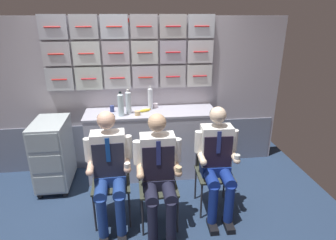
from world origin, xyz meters
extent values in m
cube|color=#21324D|center=(0.00, 0.00, -0.02)|extent=(4.80, 4.80, 0.04)
cube|color=#AFA9B3|center=(0.00, 1.38, 1.07)|extent=(4.20, 0.06, 2.15)
cube|color=slate|center=(0.00, 1.34, 0.34)|extent=(4.12, 0.01, 0.67)
cube|color=#B5BAC2|center=(-0.99, 1.32, 1.36)|extent=(0.35, 0.06, 0.30)
cylinder|color=red|center=(-0.99, 1.28, 1.36)|extent=(0.20, 0.01, 0.01)
cube|color=silver|center=(-0.62, 1.32, 1.36)|extent=(0.35, 0.06, 0.30)
cylinder|color=red|center=(-0.62, 1.28, 1.36)|extent=(0.20, 0.01, 0.01)
cube|color=silver|center=(-0.24, 1.32, 1.36)|extent=(0.35, 0.06, 0.30)
cylinder|color=red|center=(-0.24, 1.28, 1.36)|extent=(0.20, 0.01, 0.01)
cube|color=#BAB5C3|center=(0.14, 1.32, 1.36)|extent=(0.35, 0.06, 0.30)
cylinder|color=red|center=(0.14, 1.28, 1.36)|extent=(0.20, 0.01, 0.01)
cube|color=#B6B2B7|center=(0.51, 1.32, 1.36)|extent=(0.35, 0.06, 0.30)
cylinder|color=red|center=(0.51, 1.28, 1.36)|extent=(0.20, 0.01, 0.01)
cube|color=silver|center=(0.89, 1.32, 1.36)|extent=(0.35, 0.06, 0.30)
cylinder|color=red|center=(0.89, 1.28, 1.36)|extent=(0.20, 0.01, 0.01)
cube|color=#B7B4BB|center=(-0.99, 1.32, 1.69)|extent=(0.35, 0.06, 0.30)
cylinder|color=red|center=(-0.99, 1.28, 1.69)|extent=(0.20, 0.01, 0.01)
cube|color=silver|center=(-0.62, 1.32, 1.69)|extent=(0.35, 0.06, 0.30)
cylinder|color=red|center=(-0.62, 1.28, 1.69)|extent=(0.20, 0.01, 0.01)
cube|color=#BEB5BF|center=(-0.24, 1.32, 1.69)|extent=(0.35, 0.06, 0.30)
cylinder|color=red|center=(-0.24, 1.28, 1.69)|extent=(0.20, 0.01, 0.01)
cube|color=silver|center=(0.14, 1.32, 1.69)|extent=(0.35, 0.06, 0.30)
cylinder|color=red|center=(0.14, 1.28, 1.69)|extent=(0.20, 0.01, 0.01)
cube|color=#B3AABB|center=(0.51, 1.32, 1.69)|extent=(0.35, 0.06, 0.30)
cylinder|color=red|center=(0.51, 1.28, 1.69)|extent=(0.20, 0.01, 0.01)
cube|color=silver|center=(0.89, 1.32, 1.69)|extent=(0.35, 0.06, 0.30)
cylinder|color=red|center=(0.89, 1.28, 1.69)|extent=(0.20, 0.01, 0.01)
cube|color=#B2B4C0|center=(-0.99, 1.32, 2.02)|extent=(0.35, 0.06, 0.30)
cylinder|color=red|center=(-0.99, 1.28, 2.02)|extent=(0.20, 0.01, 0.01)
cube|color=#AFB0B7|center=(-0.62, 1.32, 2.02)|extent=(0.35, 0.06, 0.30)
cylinder|color=red|center=(-0.62, 1.28, 2.02)|extent=(0.20, 0.01, 0.01)
cube|color=silver|center=(-0.24, 1.32, 2.02)|extent=(0.35, 0.06, 0.30)
cylinder|color=red|center=(-0.24, 1.28, 2.02)|extent=(0.20, 0.01, 0.01)
cube|color=#B0ACB1|center=(0.14, 1.32, 2.02)|extent=(0.35, 0.06, 0.30)
cylinder|color=red|center=(0.14, 1.28, 2.02)|extent=(0.20, 0.01, 0.01)
cube|color=#B3AFAF|center=(0.51, 1.32, 2.02)|extent=(0.35, 0.06, 0.30)
cylinder|color=red|center=(0.51, 1.28, 2.02)|extent=(0.20, 0.01, 0.01)
cube|color=silver|center=(0.89, 1.32, 2.02)|extent=(0.35, 0.06, 0.30)
cylinder|color=red|center=(0.89, 1.28, 2.02)|extent=(0.20, 0.01, 0.01)
cube|color=red|center=(-0.15, 1.33, 2.09)|extent=(0.20, 0.02, 0.05)
cube|color=#B7B7C8|center=(0.19, 1.09, 0.46)|extent=(1.72, 0.52, 0.91)
cube|color=#A8A8B9|center=(0.19, 1.09, 0.93)|extent=(1.76, 0.53, 0.03)
sphere|color=black|center=(-1.25, 0.64, 0.04)|extent=(0.07, 0.07, 0.07)
sphere|color=black|center=(-0.94, 0.64, 0.04)|extent=(0.07, 0.07, 0.07)
sphere|color=black|center=(-1.25, 1.19, 0.04)|extent=(0.07, 0.07, 0.07)
sphere|color=black|center=(-0.94, 1.19, 0.04)|extent=(0.07, 0.07, 0.07)
cube|color=#A7B3B8|center=(-1.10, 0.91, 0.49)|extent=(0.40, 0.64, 0.85)
cube|color=#929FA4|center=(-1.10, 0.59, 0.21)|extent=(0.35, 0.01, 0.23)
cube|color=#929FA4|center=(-1.10, 0.59, 0.49)|extent=(0.35, 0.01, 0.23)
cube|color=#929FA4|center=(-1.10, 0.59, 0.77)|extent=(0.35, 0.01, 0.23)
cylinder|color=#28282D|center=(-1.10, 0.61, 0.90)|extent=(0.32, 0.02, 0.02)
cylinder|color=#2D2D33|center=(-0.49, -0.03, 0.22)|extent=(0.02, 0.02, 0.44)
cylinder|color=#2D2D33|center=(-0.13, -0.02, 0.22)|extent=(0.02, 0.02, 0.44)
cylinder|color=#2D2D33|center=(-0.50, 0.33, 0.22)|extent=(0.02, 0.02, 0.44)
cylinder|color=#2D2D33|center=(-0.14, 0.34, 0.22)|extent=(0.02, 0.02, 0.44)
cube|color=#31352A|center=(-0.31, 0.16, 0.45)|extent=(0.41, 0.41, 0.02)
cube|color=#31352A|center=(-0.32, 0.35, 0.66)|extent=(0.37, 0.04, 0.40)
cylinder|color=#2D2D33|center=(-0.50, 0.33, 0.66)|extent=(0.02, 0.02, 0.40)
cylinder|color=#2D2D33|center=(-0.14, 0.34, 0.66)|extent=(0.02, 0.02, 0.40)
cube|color=black|center=(-0.21, -0.21, 0.03)|extent=(0.10, 0.22, 0.06)
cylinder|color=navy|center=(-0.39, -0.18, 0.28)|extent=(0.10, 0.10, 0.43)
cylinder|color=navy|center=(-0.21, -0.17, 0.28)|extent=(0.10, 0.10, 0.43)
cylinder|color=navy|center=(-0.40, -0.01, 0.51)|extent=(0.14, 0.37, 0.13)
cylinder|color=navy|center=(-0.22, 0.00, 0.51)|extent=(0.14, 0.37, 0.13)
cube|color=navy|center=(-0.31, 0.16, 0.52)|extent=(0.33, 0.21, 0.12)
cube|color=white|center=(-0.31, 0.18, 0.81)|extent=(0.35, 0.21, 0.46)
cube|color=#202233|center=(-0.31, 0.08, 0.78)|extent=(0.32, 0.02, 0.37)
cube|color=navy|center=(-0.31, 0.07, 0.90)|extent=(0.04, 0.01, 0.26)
cylinder|color=white|center=(-0.52, 0.17, 0.86)|extent=(0.08, 0.08, 0.25)
cylinder|color=#DDAD93|center=(-0.49, 0.07, 0.72)|extent=(0.08, 0.23, 0.07)
sphere|color=#DDAD93|center=(-0.49, -0.04, 0.72)|extent=(0.08, 0.08, 0.08)
cylinder|color=white|center=(-0.11, 0.18, 0.86)|extent=(0.08, 0.08, 0.25)
cylinder|color=#DDAD93|center=(-0.13, 0.08, 0.72)|extent=(0.08, 0.23, 0.07)
sphere|color=#DDAD93|center=(-0.12, -0.02, 0.72)|extent=(0.08, 0.08, 0.08)
cylinder|color=silver|center=(-0.12, -0.02, 0.76)|extent=(0.06, 0.06, 0.06)
sphere|color=#DDAD93|center=(-0.31, 0.18, 1.18)|extent=(0.18, 0.18, 0.18)
ellipsoid|color=brown|center=(-0.31, 0.19, 1.19)|extent=(0.19, 0.17, 0.13)
cylinder|color=#2D2D33|center=(0.01, -0.15, 0.22)|extent=(0.02, 0.02, 0.44)
cylinder|color=#2D2D33|center=(0.37, -0.15, 0.22)|extent=(0.02, 0.02, 0.44)
cylinder|color=#2D2D33|center=(0.00, 0.21, 0.22)|extent=(0.02, 0.02, 0.44)
cylinder|color=#2D2D33|center=(0.36, 0.21, 0.22)|extent=(0.02, 0.02, 0.44)
cube|color=#31352A|center=(0.18, 0.03, 0.45)|extent=(0.40, 0.40, 0.02)
cube|color=#31352A|center=(0.18, 0.22, 0.66)|extent=(0.37, 0.03, 0.40)
cylinder|color=#2D2D33|center=(0.00, 0.21, 0.66)|extent=(0.02, 0.02, 0.40)
cylinder|color=#2D2D33|center=(0.36, 0.21, 0.66)|extent=(0.02, 0.02, 0.40)
cylinder|color=black|center=(0.10, -0.30, 0.28)|extent=(0.10, 0.10, 0.43)
cylinder|color=black|center=(0.28, -0.30, 0.28)|extent=(0.10, 0.10, 0.43)
cylinder|color=black|center=(0.10, -0.14, 0.51)|extent=(0.13, 0.37, 0.13)
cylinder|color=black|center=(0.28, -0.14, 0.51)|extent=(0.13, 0.37, 0.13)
cube|color=black|center=(0.18, 0.03, 0.52)|extent=(0.33, 0.20, 0.12)
cube|color=white|center=(0.18, 0.05, 0.81)|extent=(0.35, 0.20, 0.46)
cube|color=black|center=(0.19, -0.05, 0.78)|extent=(0.32, 0.02, 0.37)
cube|color=navy|center=(0.19, -0.06, 0.90)|extent=(0.04, 0.01, 0.26)
cylinder|color=white|center=(-0.02, 0.05, 0.86)|extent=(0.08, 0.08, 0.25)
cylinder|color=tan|center=(0.00, -0.06, 0.72)|extent=(0.07, 0.23, 0.07)
sphere|color=tan|center=(0.00, -0.16, 0.72)|extent=(0.08, 0.08, 0.08)
cylinder|color=white|center=(0.39, 0.05, 0.86)|extent=(0.08, 0.08, 0.25)
cylinder|color=tan|center=(0.37, -0.05, 0.72)|extent=(0.07, 0.23, 0.07)
sphere|color=tan|center=(0.37, -0.16, 0.72)|extent=(0.08, 0.08, 0.08)
cylinder|color=tan|center=(0.37, -0.16, 0.76)|extent=(0.06, 0.06, 0.06)
sphere|color=tan|center=(0.18, 0.05, 1.18)|extent=(0.18, 0.18, 0.18)
ellipsoid|color=gray|center=(0.18, 0.06, 1.19)|extent=(0.18, 0.17, 0.13)
cylinder|color=#2D2D33|center=(0.66, 0.03, 0.22)|extent=(0.02, 0.02, 0.44)
cylinder|color=#2D2D33|center=(1.02, 0.02, 0.22)|extent=(0.02, 0.02, 0.44)
cylinder|color=#2D2D33|center=(0.67, 0.39, 0.22)|extent=(0.02, 0.02, 0.44)
cylinder|color=#2D2D33|center=(1.03, 0.38, 0.22)|extent=(0.02, 0.02, 0.44)
cube|color=#31352A|center=(0.85, 0.21, 0.45)|extent=(0.41, 0.41, 0.02)
cube|color=#31352A|center=(0.85, 0.40, 0.66)|extent=(0.37, 0.04, 0.40)
cylinder|color=#2D2D33|center=(0.67, 0.39, 0.66)|extent=(0.02, 0.02, 0.40)
cylinder|color=#2D2D33|center=(1.03, 0.38, 0.66)|extent=(0.02, 0.02, 0.40)
cube|color=black|center=(0.75, -0.15, 0.03)|extent=(0.10, 0.22, 0.06)
cube|color=black|center=(0.92, -0.16, 0.03)|extent=(0.10, 0.22, 0.06)
cylinder|color=navy|center=(0.75, -0.11, 0.28)|extent=(0.10, 0.10, 0.43)
cylinder|color=navy|center=(0.93, -0.12, 0.28)|extent=(0.10, 0.10, 0.43)
cylinder|color=navy|center=(0.76, 0.05, 0.51)|extent=(0.14, 0.36, 0.13)
cylinder|color=navy|center=(0.93, 0.05, 0.51)|extent=(0.14, 0.36, 0.13)
cube|color=navy|center=(0.85, 0.21, 0.52)|extent=(0.33, 0.21, 0.12)
cube|color=white|center=(0.85, 0.23, 0.81)|extent=(0.34, 0.20, 0.45)
cube|color=black|center=(0.85, 0.13, 0.77)|extent=(0.31, 0.02, 0.36)
cube|color=navy|center=(0.85, 0.12, 0.89)|extent=(0.04, 0.01, 0.25)
cylinder|color=white|center=(0.65, 0.24, 0.86)|extent=(0.08, 0.08, 0.24)
cylinder|color=beige|center=(0.67, 0.13, 0.72)|extent=(0.08, 0.23, 0.07)
sphere|color=beige|center=(0.66, 0.03, 0.72)|extent=(0.08, 0.08, 0.08)
cylinder|color=white|center=(1.05, 0.22, 0.86)|extent=(0.08, 0.08, 0.24)
cylinder|color=beige|center=(1.02, 0.12, 0.72)|extent=(0.08, 0.23, 0.07)
sphere|color=beige|center=(1.02, 0.02, 0.72)|extent=(0.08, 0.08, 0.08)
cylinder|color=silver|center=(1.02, 0.02, 0.76)|extent=(0.06, 0.06, 0.06)
sphere|color=beige|center=(0.85, 0.23, 1.16)|extent=(0.18, 0.18, 0.18)
ellipsoid|color=gray|center=(0.85, 0.24, 1.18)|extent=(0.18, 0.17, 0.12)
cylinder|color=silver|center=(-0.11, 1.05, 1.08)|extent=(0.07, 0.07, 0.28)
cone|color=silver|center=(-0.11, 1.05, 1.23)|extent=(0.07, 0.07, 0.02)
cylinder|color=silver|center=(-0.11, 1.05, 1.25)|extent=(0.03, 0.03, 0.02)
cylinder|color=silver|center=(0.19, 1.19, 1.08)|extent=(0.07, 0.07, 0.28)
cone|color=silver|center=(0.19, 1.19, 1.23)|extent=(0.07, 0.07, 0.02)
cylinder|color=white|center=(0.19, 1.19, 1.25)|extent=(0.03, 0.03, 0.02)
cylinder|color=silver|center=(-0.20, 0.96, 1.08)|extent=(0.07, 0.07, 0.27)
cone|color=silver|center=(-0.20, 0.96, 1.23)|extent=(0.07, 0.07, 0.02)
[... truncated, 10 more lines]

